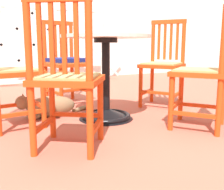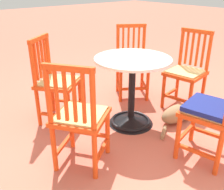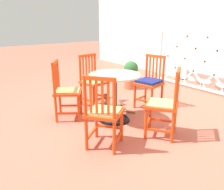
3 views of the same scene
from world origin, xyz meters
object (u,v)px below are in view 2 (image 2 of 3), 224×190
at_px(cafe_table, 131,99).
at_px(orange_chair_facing_out, 132,64).
at_px(orange_chair_tucked_in, 79,118).
at_px(tabby_cat, 179,112).
at_px(orange_chair_near_fence, 56,83).
at_px(orange_chair_at_corner, 187,73).
at_px(orange_chair_by_planter, 212,112).

distance_m(cafe_table, orange_chair_facing_out, 0.77).
bearing_deg(orange_chair_tucked_in, tabby_cat, 175.97).
bearing_deg(orange_chair_near_fence, orange_chair_facing_out, 177.45).
bearing_deg(cafe_table, orange_chair_near_fence, -46.96).
bearing_deg(orange_chair_at_corner, orange_chair_by_planter, 46.52).
relative_size(orange_chair_tucked_in, orange_chair_at_corner, 1.00).
height_order(orange_chair_by_planter, orange_chair_at_corner, same).
relative_size(cafe_table, orange_chair_tucked_in, 0.83).
xyz_separation_m(orange_chair_tucked_in, orange_chair_facing_out, (-1.31, -0.75, 0.00)).
relative_size(orange_chair_near_fence, orange_chair_tucked_in, 1.00).
bearing_deg(orange_chair_facing_out, orange_chair_at_corner, 110.81).
bearing_deg(orange_chair_tucked_in, orange_chair_near_fence, -106.25).
xyz_separation_m(cafe_table, orange_chair_by_planter, (-0.09, 0.84, 0.16)).
bearing_deg(cafe_table, tabby_cat, 146.41).
distance_m(orange_chair_near_fence, orange_chair_by_planter, 1.56).
bearing_deg(tabby_cat, orange_chair_tucked_in, -4.03).
distance_m(orange_chair_near_fence, orange_chair_at_corner, 1.49).
distance_m(orange_chair_by_planter, tabby_cat, 0.74).
distance_m(orange_chair_at_corner, tabby_cat, 0.50).
height_order(orange_chair_tucked_in, orange_chair_by_planter, same).
distance_m(cafe_table, tabby_cat, 0.57).
relative_size(orange_chair_tucked_in, orange_chair_facing_out, 1.00).
distance_m(cafe_table, orange_chair_near_fence, 0.81).
bearing_deg(orange_chair_by_planter, cafe_table, -83.81).
bearing_deg(orange_chair_at_corner, tabby_cat, 29.56).
height_order(orange_chair_tucked_in, tabby_cat, orange_chair_tucked_in).
distance_m(orange_chair_near_fence, tabby_cat, 1.37).
bearing_deg(orange_chair_facing_out, tabby_cat, 84.77).
height_order(cafe_table, orange_chair_near_fence, orange_chair_near_fence).
distance_m(orange_chair_by_planter, orange_chair_at_corner, 0.99).
distance_m(orange_chair_tucked_in, orange_chair_at_corner, 1.56).
relative_size(orange_chair_by_planter, orange_chair_at_corner, 1.00).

